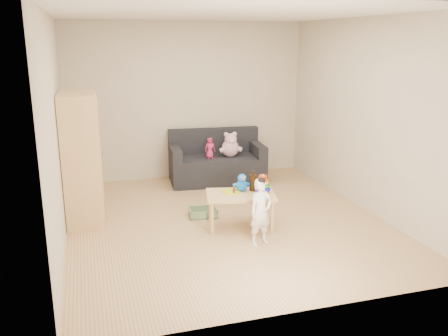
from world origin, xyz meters
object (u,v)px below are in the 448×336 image
object	(u,v)px
wardrobe	(81,158)
play_table	(241,211)
sofa	(217,169)
toddler	(261,213)

from	to	relation	value
wardrobe	play_table	distance (m)	2.15
sofa	toddler	size ratio (longest dim) A/B	2.01
sofa	toddler	xyz separation A→B (m)	(-0.19, -2.55, 0.17)
play_table	toddler	size ratio (longest dim) A/B	1.11
toddler	play_table	bearing A→B (deg)	83.90
sofa	play_table	xyz separation A→B (m)	(-0.26, -2.01, 0.01)
sofa	toddler	bearing A→B (deg)	-89.88
wardrobe	sofa	distance (m)	2.50
wardrobe	sofa	world-z (taller)	wardrobe
wardrobe	toddler	size ratio (longest dim) A/B	2.19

